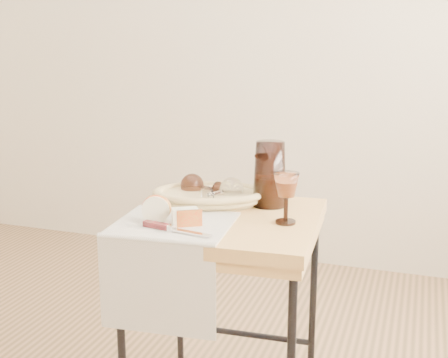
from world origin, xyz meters
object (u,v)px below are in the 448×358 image
at_px(goblet_lying_a, 203,187).
at_px(side_table, 226,322).
at_px(apple_half, 157,208).
at_px(table_knife, 174,228).
at_px(tea_towel, 174,224).
at_px(pitcher, 270,174).
at_px(wine_goblet, 286,198).
at_px(goblet_lying_b, 221,192).
at_px(bread_basket, 210,197).

bearing_deg(goblet_lying_a, side_table, 153.45).
bearing_deg(apple_half, table_knife, -56.53).
relative_size(side_table, table_knife, 3.30).
distance_m(goblet_lying_a, apple_half, 0.26).
bearing_deg(apple_half, tea_towel, -15.05).
relative_size(pitcher, wine_goblet, 1.62).
distance_m(goblet_lying_b, wine_goblet, 0.25).
bearing_deg(goblet_lying_a, table_knife, 114.38).
relative_size(bread_basket, goblet_lying_b, 2.55).
relative_size(pitcher, table_knife, 1.17).
relative_size(tea_towel, pitcher, 1.33).
relative_size(goblet_lying_a, goblet_lying_b, 1.00).
xyz_separation_m(tea_towel, bread_basket, (0.02, 0.24, 0.02)).
bearing_deg(goblet_lying_b, goblet_lying_a, 93.37).
height_order(side_table, apple_half, apple_half).
bearing_deg(side_table, pitcher, 58.37).
bearing_deg(goblet_lying_a, wine_goblet, 174.77).
xyz_separation_m(goblet_lying_b, wine_goblet, (0.23, -0.10, 0.03)).
relative_size(bread_basket, goblet_lying_a, 2.55).
relative_size(goblet_lying_b, wine_goblet, 0.83).
xyz_separation_m(goblet_lying_a, goblet_lying_b, (0.08, -0.03, -0.00)).
relative_size(apple_half, table_knife, 0.41).
xyz_separation_m(bread_basket, goblet_lying_a, (-0.03, 0.01, 0.03)).
xyz_separation_m(goblet_lying_a, wine_goblet, (0.31, -0.13, 0.03)).
bearing_deg(wine_goblet, table_knife, -144.95).
xyz_separation_m(goblet_lying_a, pitcher, (0.22, 0.04, 0.05)).
bearing_deg(pitcher, bread_basket, 175.50).
height_order(goblet_lying_a, goblet_lying_b, same).
bearing_deg(table_knife, tea_towel, 124.66).
xyz_separation_m(tea_towel, table_knife, (0.03, -0.07, 0.01)).
distance_m(goblet_lying_a, goblet_lying_b, 0.08).
bearing_deg(side_table, apple_half, -141.29).
bearing_deg(goblet_lying_b, side_table, -125.03).
distance_m(side_table, goblet_lying_a, 0.44).
relative_size(tea_towel, bread_basket, 1.02).
bearing_deg(goblet_lying_b, bread_basket, 95.20).
distance_m(goblet_lying_a, wine_goblet, 0.34).
bearing_deg(pitcher, side_table, -141.02).
distance_m(goblet_lying_a, table_knife, 0.32).
height_order(pitcher, apple_half, pitcher).
height_order(goblet_lying_b, wine_goblet, wine_goblet).
height_order(bread_basket, wine_goblet, wine_goblet).
bearing_deg(tea_towel, goblet_lying_b, 66.70).
bearing_deg(wine_goblet, tea_towel, -158.43).
bearing_deg(pitcher, wine_goblet, -80.09).
relative_size(side_table, wine_goblet, 4.57).
bearing_deg(tea_towel, goblet_lying_a, 86.16).
xyz_separation_m(goblet_lying_b, pitcher, (0.14, 0.07, 0.05)).
xyz_separation_m(bread_basket, table_knife, (0.01, -0.31, -0.01)).
distance_m(bread_basket, pitcher, 0.21).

